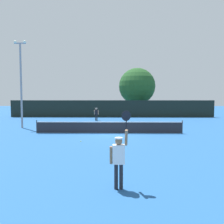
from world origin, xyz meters
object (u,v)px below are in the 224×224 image
object	(u,v)px
player_receiving	(96,113)
large_tree	(137,86)
parked_car_near	(97,109)
tennis_ball	(81,141)
light_pole	(21,79)
player_serving	(119,155)

from	to	relation	value
player_receiving	large_tree	bearing A→B (deg)	-120.63
player_receiving	parked_car_near	bearing A→B (deg)	-86.00
parked_car_near	player_receiving	bearing A→B (deg)	-89.00
large_tree	parked_car_near	size ratio (longest dim) A/B	1.87
tennis_ball	parked_car_near	bearing A→B (deg)	92.17
player_receiving	large_tree	distance (m)	12.68
light_pole	large_tree	world-z (taller)	light_pole
large_tree	player_serving	bearing A→B (deg)	-96.63
player_serving	light_pole	xyz separation A→B (m)	(-9.09, 14.15, 3.62)
player_receiving	light_pole	size ratio (longest dim) A/B	0.19
player_receiving	light_pole	bearing A→B (deg)	45.98
light_pole	parked_car_near	bearing A→B (deg)	73.42
player_serving	parked_car_near	world-z (taller)	player_serving
player_serving	tennis_ball	distance (m)	7.99
large_tree	parked_car_near	world-z (taller)	large_tree
player_receiving	parked_car_near	world-z (taller)	parked_car_near
player_receiving	tennis_ball	world-z (taller)	player_receiving
light_pole	large_tree	bearing A→B (deg)	53.48
player_serving	large_tree	world-z (taller)	large_tree
large_tree	parked_car_near	distance (m)	8.37
player_serving	player_receiving	xyz separation A→B (m)	(-2.50, 20.97, -0.11)
tennis_ball	large_tree	world-z (taller)	large_tree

